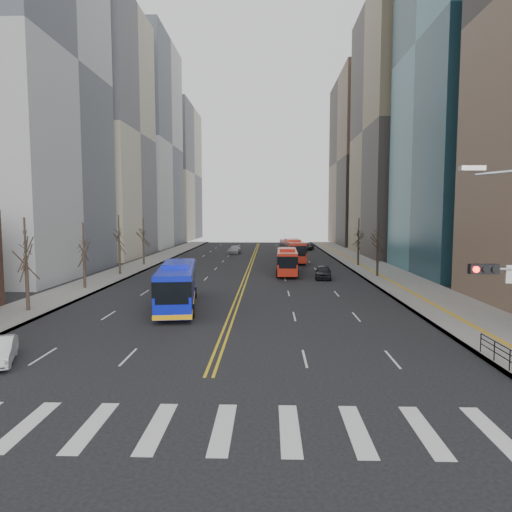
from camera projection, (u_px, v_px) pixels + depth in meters
ground at (190, 428)px, 16.22m from camera, size 220.00×220.00×0.00m
sidewalk_right at (380, 271)px, 60.51m from camera, size 7.00×130.00×0.15m
sidewalk_left at (126, 270)px, 61.48m from camera, size 5.00×130.00×0.15m
crosswalk at (190, 428)px, 16.22m from camera, size 26.70×4.00×0.01m
centerline at (251, 263)px, 70.97m from camera, size 0.55×100.00×0.01m
office_towers at (255, 124)px, 82.26m from camera, size 83.00×134.00×58.00m
pedestrian_railing at (510, 357)px, 21.71m from camera, size 0.06×6.06×1.02m
street_trees at (179, 239)px, 50.38m from camera, size 35.20×47.20×7.60m
blue_bus at (177, 284)px, 37.36m from camera, size 4.48×13.02×3.70m
red_bus_near at (287, 260)px, 58.12m from camera, size 2.91×10.60×3.36m
red_bus_far at (292, 249)px, 73.13m from camera, size 3.84×11.86×3.68m
car_dark_mid at (323, 272)px, 54.08m from camera, size 2.40×4.83×1.58m
car_silver at (234, 250)px, 88.51m from camera, size 2.60×5.39×1.51m
car_dark_far at (308, 247)px, 98.12m from camera, size 3.22×5.06×1.30m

